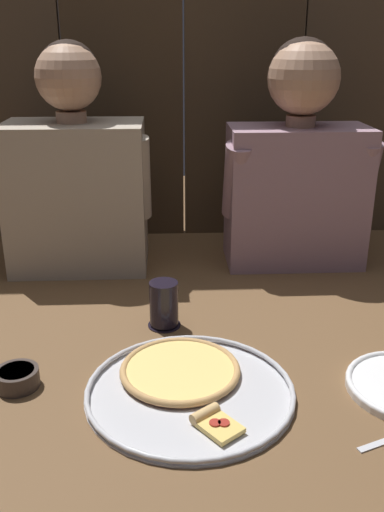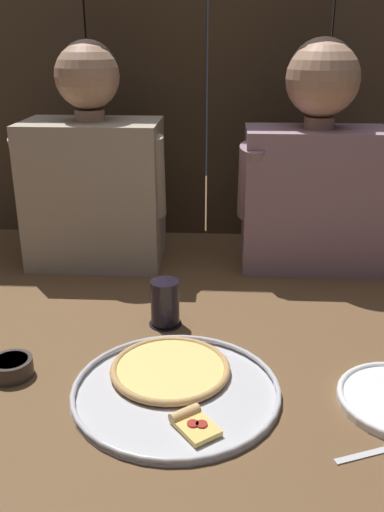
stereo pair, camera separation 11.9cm
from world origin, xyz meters
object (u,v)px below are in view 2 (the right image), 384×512
(drinking_glass, at_px, (165,303))
(diner_right, at_px, (316,166))
(dipping_bowl, at_px, (12,367))
(pizza_tray, at_px, (174,383))
(diner_left, at_px, (93,171))

(drinking_glass, xyz_separation_m, diner_right, (0.38, 0.38, 0.24))
(dipping_bowl, distance_m, diner_right, 0.94)
(pizza_tray, bearing_deg, drinking_glass, 99.74)
(pizza_tray, relative_size, diner_left, 0.63)
(drinking_glass, relative_size, dipping_bowl, 1.31)
(diner_right, bearing_deg, diner_left, -179.94)
(diner_left, bearing_deg, dipping_bowl, -93.82)
(pizza_tray, height_order, diner_right, diner_right)
(diner_right, bearing_deg, drinking_glass, -134.45)
(dipping_bowl, height_order, diner_left, diner_left)
(dipping_bowl, bearing_deg, diner_right, 42.98)
(drinking_glass, bearing_deg, diner_left, 121.80)
(drinking_glass, distance_m, dipping_bowl, 0.36)
(pizza_tray, distance_m, drinking_glass, 0.25)
(drinking_glass, bearing_deg, dipping_bowl, -140.89)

